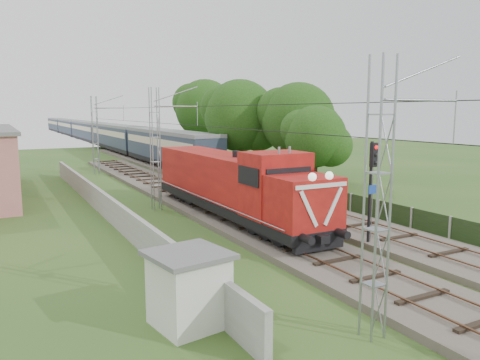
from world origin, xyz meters
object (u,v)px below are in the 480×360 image
coach_rake (89,130)px  locomotive (232,183)px  relay_hut (189,288)px  signal_post (372,176)px

coach_rake → locomotive: bearing=-93.9°
relay_hut → coach_rake: bearing=81.8°
coach_rake → relay_hut: 86.68m
coach_rake → signal_post: size_ratio=23.60×
coach_rake → signal_post: bearing=-91.3°
locomotive → signal_post: 8.80m
relay_hut → signal_post: bearing=18.3°
locomotive → coach_rake: locomotive is taller
locomotive → relay_hut: bearing=-122.5°
signal_post → relay_hut: (-10.60, -3.51, -2.34)m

